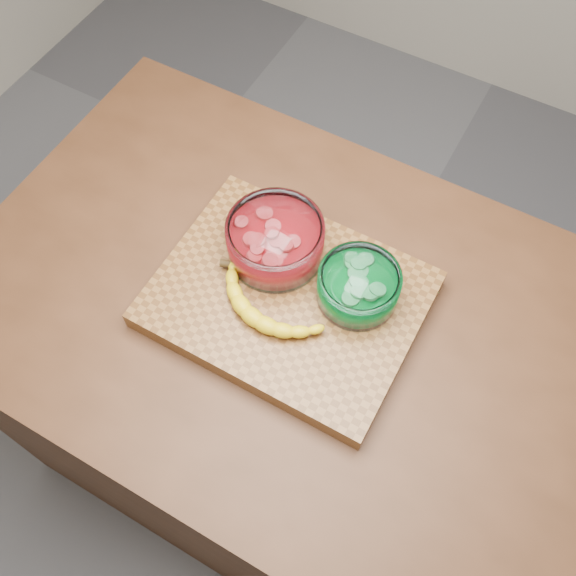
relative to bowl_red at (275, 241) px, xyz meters
The scene contains 6 objects.
ground 0.98m from the bowl_red, 46.14° to the right, with size 3.50×3.50×0.00m, color #5D5D62.
counter 0.54m from the bowl_red, 46.14° to the right, with size 1.20×0.80×0.90m, color #462715.
cutting_board 0.10m from the bowl_red, 46.14° to the right, with size 0.45×0.35×0.04m, color brown.
bowl_red is the anchor object (origin of this frame).
bowl_green 0.17m from the bowl_red, ahead, with size 0.14×0.14×0.07m.
banana 0.11m from the bowl_red, 66.34° to the right, with size 0.24×0.13×0.03m, color gold, non-canonical shape.
Camera 1 is at (0.26, -0.47, 1.91)m, focal length 40.00 mm.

